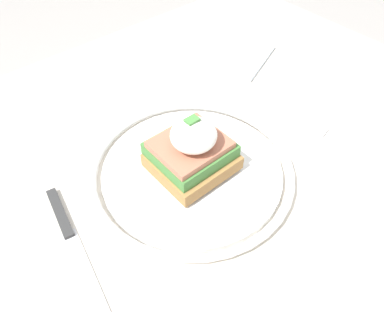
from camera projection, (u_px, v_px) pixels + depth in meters
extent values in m
cube|color=beige|center=(153.00, 177.00, 0.51)|extent=(1.06, 0.69, 0.03)
cylinder|color=beige|center=(231.00, 124.00, 1.14)|extent=(0.06, 0.06, 0.71)
cylinder|color=white|center=(192.00, 171.00, 0.49)|extent=(0.24, 0.24, 0.01)
torus|color=white|center=(192.00, 169.00, 0.49)|extent=(0.27, 0.27, 0.01)
cube|color=#9E703D|center=(192.00, 161.00, 0.48)|extent=(0.10, 0.09, 0.02)
cube|color=#427A38|center=(190.00, 150.00, 0.47)|extent=(0.09, 0.09, 0.02)
cube|color=#AD664C|center=(190.00, 145.00, 0.46)|extent=(0.09, 0.07, 0.01)
ellipsoid|color=white|center=(194.00, 135.00, 0.44)|extent=(0.06, 0.06, 0.03)
cube|color=#47843D|center=(192.00, 120.00, 0.43)|extent=(0.02, 0.01, 0.00)
cube|color=silver|center=(272.00, 110.00, 0.58)|extent=(0.03, 0.11, 0.00)
cube|color=silver|center=(314.00, 129.00, 0.56)|extent=(0.03, 0.04, 0.00)
cube|color=#2D2D2D|center=(60.00, 213.00, 0.45)|extent=(0.03, 0.08, 0.01)
cube|color=silver|center=(85.00, 275.00, 0.40)|extent=(0.04, 0.12, 0.00)
cube|color=silver|center=(235.00, 56.00, 0.69)|extent=(0.16, 0.15, 0.01)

